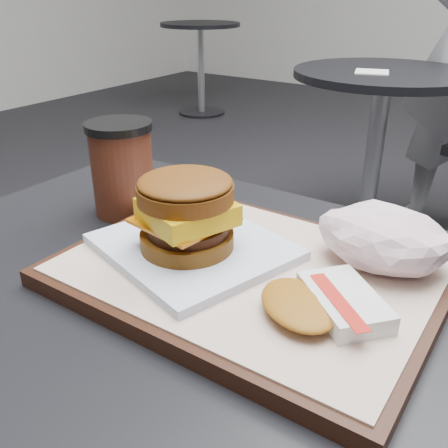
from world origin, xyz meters
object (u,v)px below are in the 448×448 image
serving_tray (248,274)px  coffee_cup (122,168)px  hash_brown (324,303)px  neighbor_table (378,121)px  breakfast_sandwich (188,221)px  crumpled_wrapper (385,238)px  customer_table (204,432)px

serving_tray → coffee_cup: size_ratio=3.04×
hash_brown → neighbor_table: bearing=106.1°
breakfast_sandwich → crumpled_wrapper: (0.18, 0.10, -0.01)m
crumpled_wrapper → coffee_cup: bearing=-175.7°
serving_tray → breakfast_sandwich: (-0.07, -0.01, 0.05)m
serving_tray → hash_brown: size_ratio=2.81×
customer_table → coffee_cup: size_ratio=6.39×
serving_tray → coffee_cup: bearing=166.2°
breakfast_sandwich → coffee_cup: coffee_cup is taller
coffee_cup → neighbor_table: (-0.14, 1.54, -0.28)m
breakfast_sandwich → hash_brown: breakfast_sandwich is taller
serving_tray → crumpled_wrapper: crumpled_wrapper is taller
serving_tray → hash_brown: (0.10, -0.03, 0.02)m
customer_table → crumpled_wrapper: bearing=45.7°
breakfast_sandwich → coffee_cup: bearing=156.9°
serving_tray → coffee_cup: (-0.23, 0.06, 0.05)m
crumpled_wrapper → coffee_cup: coffee_cup is taller
customer_table → crumpled_wrapper: crumpled_wrapper is taller
serving_tray → neighbor_table: serving_tray is taller
breakfast_sandwich → hash_brown: (0.16, -0.02, -0.03)m
coffee_cup → crumpled_wrapper: bearing=4.3°
crumpled_wrapper → coffee_cup: (-0.35, -0.03, 0.01)m
breakfast_sandwich → crumpled_wrapper: 0.20m
coffee_cup → neighbor_table: size_ratio=0.17×
breakfast_sandwich → customer_table: bearing=-41.8°
hash_brown → crumpled_wrapper: bearing=82.9°
serving_tray → crumpled_wrapper: bearing=36.4°
coffee_cup → customer_table: bearing=-27.7°
customer_table → serving_tray: size_ratio=2.11×
breakfast_sandwich → hash_brown: bearing=-6.1°
hash_brown → serving_tray: bearing=162.2°
crumpled_wrapper → neighbor_table: bearing=107.7°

